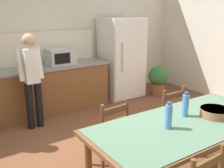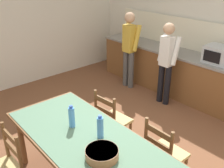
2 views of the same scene
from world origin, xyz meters
The scene contains 13 objects.
ground_plane centered at (0.00, 0.00, 0.00)m, with size 8.32×8.32×0.00m, color brown.
wall_left centered at (-3.26, 0.00, 1.45)m, with size 0.12×5.20×2.90m, color silver.
kitchen_counter centered at (-0.77, 2.23, 0.45)m, with size 3.60×0.66×0.89m.
counter_splashback centered at (-0.77, 2.54, 1.19)m, with size 3.56×0.03×0.60m, color #EFE8CB.
microwave centered at (0.14, 2.21, 1.04)m, with size 0.50×0.39×0.30m.
dining_table centered at (0.22, -0.74, 0.71)m, with size 2.13×0.99×0.79m.
bottle_near_centre centered at (-0.05, -0.73, 0.91)m, with size 0.07×0.07×0.27m.
bottle_off_centre centered at (0.32, -0.62, 0.91)m, with size 0.07×0.07×0.27m.
serving_bowl centered at (0.58, -0.82, 0.84)m, with size 0.32×0.32×0.09m.
chair_side_far_left centered at (-0.24, 0.04, 0.44)m, with size 0.44×0.43×0.91m.
chair_side_far_right centered at (0.71, 0.01, 0.44)m, with size 0.43×0.41×0.91m.
person_at_sink centered at (-1.57, 1.71, 0.90)m, with size 0.40×0.28×1.60m.
person_at_counter centered at (-0.59, 1.69, 0.87)m, with size 0.39×0.27×1.55m.
Camera 2 is at (2.13, -2.06, 2.47)m, focal length 42.00 mm.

